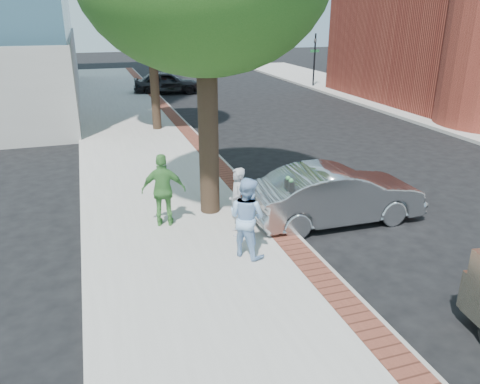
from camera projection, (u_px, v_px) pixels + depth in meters
name	position (u px, v px, depth m)	size (l,w,h in m)	color
ground	(254.00, 242.00, 11.38)	(120.00, 120.00, 0.00)	black
sidewalk	(148.00, 155.00, 18.01)	(5.00, 60.00, 0.15)	#9E9991
brick_strip	(203.00, 148.00, 18.62)	(0.60, 60.00, 0.01)	brown
curb	(211.00, 150.00, 18.75)	(0.10, 60.00, 0.15)	gray
sidewalk_far	(480.00, 126.00, 22.65)	(5.00, 60.00, 0.15)	#9E9991
signal_near	(153.00, 61.00, 30.33)	(0.70, 0.15, 3.80)	black
signal_far	(315.00, 56.00, 33.69)	(0.70, 0.15, 3.80)	black
tree_far	(150.00, 10.00, 19.96)	(4.80, 4.80, 7.14)	black
parking_meter	(289.00, 194.00, 11.11)	(0.12, 0.32, 1.47)	gray
person_gray	(237.00, 202.00, 11.20)	(0.62, 0.40, 1.69)	#9A999E
person_officer	(247.00, 217.00, 10.20)	(0.88, 0.69, 1.82)	#99C0ED
person_green	(164.00, 190.00, 11.66)	(1.10, 0.46, 1.87)	#498E40
sedan_silver	(336.00, 195.00, 12.28)	(1.60, 4.60, 1.52)	#A1A4A8
bg_car	(166.00, 82.00, 31.71)	(1.78, 4.42, 1.50)	black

